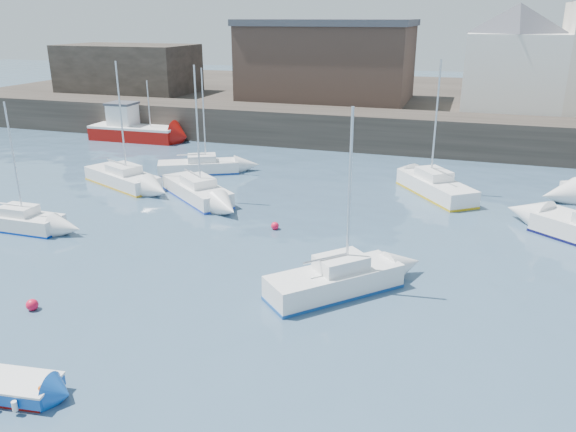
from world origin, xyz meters
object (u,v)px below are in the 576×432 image
(fishing_boat, at_px, (133,128))
(sailboat_a, at_px, (17,220))
(sailboat_b, at_px, (197,190))
(buoy_far, at_px, (275,229))
(sailboat_c, at_px, (335,280))
(buoy_near, at_px, (33,310))
(sailboat_h, at_px, (199,166))
(buoy_mid, at_px, (358,282))
(sailboat_e, at_px, (122,178))
(sailboat_f, at_px, (435,186))
(blue_dinghy, at_px, (7,386))

(fishing_boat, height_order, sailboat_a, sailboat_a)
(sailboat_b, xyz_separation_m, buoy_far, (6.36, -3.58, -0.53))
(sailboat_c, xyz_separation_m, buoy_near, (-10.75, -4.95, -0.58))
(buoy_near, bearing_deg, sailboat_h, 98.35)
(fishing_boat, bearing_deg, sailboat_h, -38.39)
(sailboat_c, relative_size, buoy_mid, 18.16)
(sailboat_a, xyz_separation_m, sailboat_e, (0.66, 8.77, 0.05))
(buoy_near, height_order, buoy_far, buoy_near)
(sailboat_b, xyz_separation_m, sailboat_f, (13.97, 5.22, 0.06))
(sailboat_c, distance_m, sailboat_h, 20.46)
(sailboat_a, xyz_separation_m, buoy_far, (13.03, 4.15, -0.47))
(sailboat_c, relative_size, sailboat_h, 1.02)
(buoy_mid, bearing_deg, buoy_far, 138.27)
(blue_dinghy, xyz_separation_m, buoy_mid, (8.43, 10.67, -0.32))
(sailboat_f, bearing_deg, buoy_near, -124.47)
(buoy_mid, xyz_separation_m, buoy_far, (-5.44, 4.85, 0.00))
(sailboat_b, bearing_deg, sailboat_a, -130.79)
(sailboat_a, xyz_separation_m, sailboat_f, (20.64, 12.94, 0.11))
(sailboat_e, bearing_deg, fishing_boat, 119.77)
(blue_dinghy, bearing_deg, fishing_boat, 116.91)
(sailboat_b, height_order, sailboat_c, sailboat_b)
(buoy_near, distance_m, buoy_far, 12.59)
(sailboat_f, xyz_separation_m, buoy_mid, (-2.18, -13.64, -0.58))
(sailboat_e, distance_m, sailboat_f, 20.41)
(sailboat_f, bearing_deg, sailboat_a, -147.90)
(sailboat_c, height_order, buoy_mid, sailboat_c)
(blue_dinghy, distance_m, buoy_far, 15.81)
(buoy_near, bearing_deg, sailboat_c, 24.71)
(sailboat_a, distance_m, sailboat_e, 8.80)
(sailboat_c, bearing_deg, sailboat_f, 79.05)
(blue_dinghy, relative_size, sailboat_a, 0.48)
(sailboat_h, bearing_deg, buoy_near, -81.65)
(fishing_boat, bearing_deg, buoy_near, -64.31)
(sailboat_h, height_order, buoy_mid, sailboat_h)
(sailboat_f, bearing_deg, blue_dinghy, -113.56)
(buoy_mid, bearing_deg, buoy_near, -151.53)
(buoy_mid, bearing_deg, sailboat_f, 80.93)
(sailboat_e, distance_m, buoy_far, 13.22)
(fishing_boat, height_order, sailboat_f, sailboat_f)
(buoy_mid, bearing_deg, sailboat_b, 144.46)
(sailboat_b, bearing_deg, sailboat_e, 170.15)
(sailboat_e, xyz_separation_m, buoy_far, (12.37, -4.62, -0.53))
(sailboat_b, bearing_deg, sailboat_f, 20.47)
(blue_dinghy, relative_size, sailboat_f, 0.39)
(buoy_near, relative_size, buoy_far, 1.09)
(sailboat_e, bearing_deg, buoy_near, -67.94)
(blue_dinghy, bearing_deg, sailboat_c, 50.62)
(buoy_near, distance_m, buoy_mid, 13.03)
(blue_dinghy, bearing_deg, buoy_mid, 51.70)
(buoy_mid, bearing_deg, fishing_boat, 138.28)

